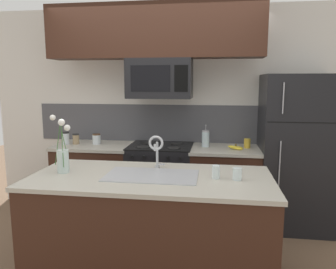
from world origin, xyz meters
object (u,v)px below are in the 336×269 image
(storage_jar_tall, at_px, (66,138))
(banana_bunch, at_px, (236,148))
(storage_jar_short, at_px, (97,139))
(drinking_glass, at_px, (216,172))
(french_press, at_px, (206,139))
(spare_glass, at_px, (237,174))
(refrigerator, at_px, (295,152))
(microwave, at_px, (160,79))
(storage_jar_medium, at_px, (76,139))
(stove_range, at_px, (161,182))
(coffee_tin, at_px, (247,143))
(flower_vase, at_px, (63,157))
(sink_faucet, at_px, (156,147))

(storage_jar_tall, distance_m, banana_bunch, 2.08)
(storage_jar_short, xyz_separation_m, drinking_glass, (1.48, -1.28, -0.01))
(french_press, bearing_deg, spare_glass, -77.58)
(refrigerator, distance_m, drinking_glass, 1.56)
(drinking_glass, bearing_deg, microwave, 118.35)
(microwave, xyz_separation_m, storage_jar_medium, (-1.08, 0.02, -0.74))
(stove_range, bearing_deg, french_press, 6.38)
(storage_jar_tall, bearing_deg, coffee_tin, 2.09)
(banana_bunch, height_order, coffee_tin, coffee_tin)
(stove_range, height_order, banana_bunch, banana_bunch)
(coffee_tin, distance_m, spare_glass, 1.33)
(banana_bunch, xyz_separation_m, french_press, (-0.35, 0.12, 0.08))
(refrigerator, xyz_separation_m, drinking_glass, (-0.90, -1.27, 0.08))
(storage_jar_medium, bearing_deg, storage_jar_short, 7.15)
(refrigerator, relative_size, flower_vase, 3.54)
(microwave, height_order, spare_glass, microwave)
(storage_jar_short, relative_size, spare_glass, 1.32)
(stove_range, height_order, storage_jar_medium, storage_jar_medium)
(microwave, bearing_deg, banana_bunch, -2.51)
(banana_bunch, relative_size, flower_vase, 0.38)
(storage_jar_medium, relative_size, banana_bunch, 0.67)
(french_press, relative_size, spare_glass, 2.73)
(refrigerator, height_order, sink_faucet, refrigerator)
(storage_jar_tall, bearing_deg, stove_range, 1.48)
(microwave, distance_m, storage_jar_tall, 1.40)
(storage_jar_medium, height_order, sink_faucet, sink_faucet)
(coffee_tin, relative_size, flower_vase, 0.22)
(sink_faucet, xyz_separation_m, spare_glass, (0.69, -0.23, -0.15))
(refrigerator, height_order, storage_jar_tall, refrigerator)
(storage_jar_medium, bearing_deg, spare_glass, -33.62)
(storage_jar_short, bearing_deg, coffee_tin, 0.47)
(storage_jar_tall, relative_size, storage_jar_medium, 1.21)
(stove_range, bearing_deg, microwave, -89.84)
(banana_bunch, xyz_separation_m, sink_faucet, (-0.75, -0.97, 0.18))
(banana_bunch, distance_m, drinking_glass, 1.21)
(storage_jar_short, distance_m, banana_bunch, 1.71)
(storage_jar_medium, height_order, drinking_glass, storage_jar_medium)
(stove_range, bearing_deg, sink_faucet, -82.45)
(microwave, distance_m, flower_vase, 1.54)
(sink_faucet, bearing_deg, spare_glass, -18.51)
(banana_bunch, xyz_separation_m, flower_vase, (-1.52, -1.19, 0.12))
(stove_range, relative_size, spare_glass, 9.52)
(banana_bunch, xyz_separation_m, spare_glass, (-0.06, -1.20, 0.03))
(banana_bunch, bearing_deg, refrigerator, 6.72)
(refrigerator, height_order, french_press, refrigerator)
(microwave, relative_size, banana_bunch, 3.91)
(storage_jar_medium, bearing_deg, storage_jar_tall, -163.89)
(storage_jar_medium, height_order, french_press, french_press)
(refrigerator, height_order, storage_jar_short, refrigerator)
(storage_jar_short, bearing_deg, storage_jar_medium, -172.85)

